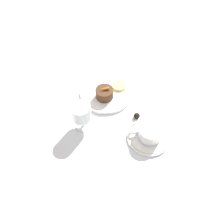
% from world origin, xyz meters
% --- Properties ---
extents(ground_plane, '(3.00, 3.00, 0.00)m').
position_xyz_m(ground_plane, '(0.00, 0.00, 0.00)').
color(ground_plane, white).
extents(dinner_plate, '(0.23, 0.23, 0.01)m').
position_xyz_m(dinner_plate, '(-0.02, -0.03, 0.01)').
color(dinner_plate, white).
rests_on(dinner_plate, ground_plane).
extents(saucer, '(0.16, 0.16, 0.01)m').
position_xyz_m(saucer, '(-0.26, 0.11, 0.01)').
color(saucer, white).
rests_on(saucer, ground_plane).
extents(coffee_cup, '(0.12, 0.09, 0.05)m').
position_xyz_m(coffee_cup, '(-0.26, 0.10, 0.04)').
color(coffee_cup, white).
rests_on(coffee_cup, saucer).
extents(spoon, '(0.02, 0.13, 0.00)m').
position_xyz_m(spoon, '(-0.21, 0.10, 0.01)').
color(spoon, silver).
rests_on(spoon, saucer).
extents(wine_glass, '(0.07, 0.07, 0.12)m').
position_xyz_m(wine_glass, '(-0.01, 0.16, 0.08)').
color(wine_glass, silver).
rests_on(wine_glass, ground_plane).
extents(fork, '(0.04, 0.19, 0.01)m').
position_xyz_m(fork, '(-0.18, 0.01, 0.00)').
color(fork, silver).
rests_on(fork, ground_plane).
extents(dessert_cake, '(0.07, 0.07, 0.04)m').
position_xyz_m(dessert_cake, '(-0.02, -0.00, 0.04)').
color(dessert_cake, '#4C2D19').
rests_on(dessert_cake, dinner_plate).
extents(carrot_garnish, '(0.04, 0.03, 0.01)m').
position_xyz_m(carrot_garnish, '(-0.02, -0.00, 0.06)').
color(carrot_garnish, orange).
rests_on(carrot_garnish, dessert_cake).
extents(pineapple_slice, '(0.06, 0.06, 0.01)m').
position_xyz_m(pineapple_slice, '(-0.05, -0.08, 0.02)').
color(pineapple_slice, '#EFE075').
rests_on(pineapple_slice, dinner_plate).
extents(chocolate_truffle, '(0.02, 0.02, 0.02)m').
position_xyz_m(chocolate_truffle, '(-0.18, 0.04, 0.01)').
color(chocolate_truffle, black).
rests_on(chocolate_truffle, ground_plane).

